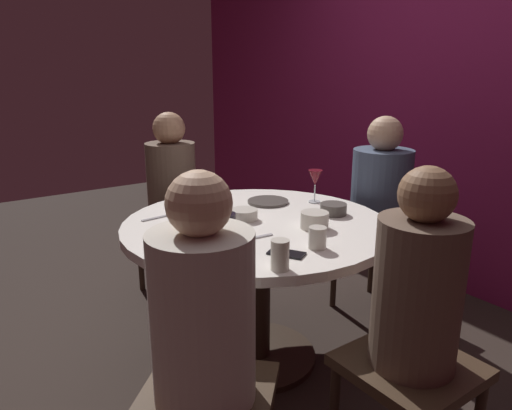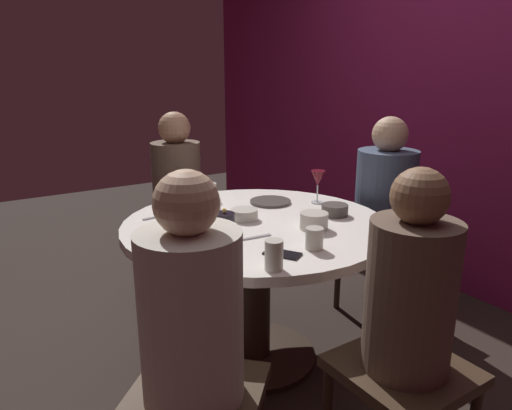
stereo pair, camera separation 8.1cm
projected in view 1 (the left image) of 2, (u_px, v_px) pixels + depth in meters
ground_plane at (256, 357)px, 2.40m from camera, size 8.00×8.00×0.00m
back_wall at (464, 88)px, 2.92m from camera, size 6.00×0.10×2.60m
dining_table at (256, 254)px, 2.24m from camera, size 1.24×1.24×0.73m
seated_diner_left at (172, 186)px, 2.91m from camera, size 0.40×0.40×1.17m
seated_diner_back at (381, 195)px, 2.69m from camera, size 0.40×0.40×1.17m
seated_diner_right at (416, 300)px, 1.51m from camera, size 0.40×0.40×1.14m
seated_diner_front_right at (203, 322)px, 1.35m from camera, size 0.57×0.57×1.16m
candle_holder at (225, 222)px, 2.06m from camera, size 0.09×0.09×0.10m
wine_glass at (315, 179)px, 2.48m from camera, size 0.08×0.08×0.18m
dinner_plate at (268, 201)px, 2.51m from camera, size 0.22×0.22×0.01m
cell_phone at (286, 253)px, 1.80m from camera, size 0.16×0.13×0.01m
bowl_serving_large at (244, 214)px, 2.22m from camera, size 0.13×0.13×0.05m
bowl_salad_center at (202, 205)px, 2.33m from camera, size 0.17×0.17×0.07m
bowl_small_white at (333, 209)px, 2.30m from camera, size 0.13×0.13×0.05m
bowl_sauce_side at (315, 220)px, 2.10m from camera, size 0.13×0.13×0.07m
cup_near_candle at (201, 224)px, 2.02m from camera, size 0.06×0.06×0.09m
cup_by_left_diner at (280, 255)px, 1.65m from camera, size 0.07×0.07×0.11m
cup_by_right_diner at (207, 192)px, 2.54m from camera, size 0.07×0.07×0.09m
cup_center_front at (181, 234)px, 1.86m from camera, size 0.07×0.07×0.11m
cup_far_edge at (318, 238)px, 1.86m from camera, size 0.07×0.07×0.09m
cup_beside_wine at (199, 247)px, 1.76m from camera, size 0.08×0.08×0.09m
fork_near_plate at (254, 238)px, 1.97m from camera, size 0.03×0.18×0.01m
knife_near_plate at (159, 217)px, 2.25m from camera, size 0.03×0.18×0.01m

